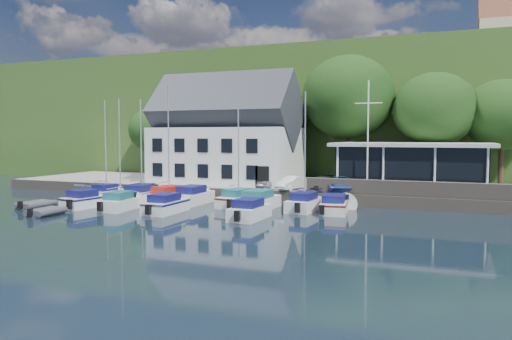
% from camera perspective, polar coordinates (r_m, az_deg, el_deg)
% --- Properties ---
extents(ground, '(180.00, 180.00, 0.00)m').
position_cam_1_polar(ground, '(32.91, -4.81, -6.09)').
color(ground, black).
rests_on(ground, ground).
extents(quay, '(60.00, 13.00, 1.00)m').
position_cam_1_polar(quay, '(48.93, 4.51, -2.18)').
color(quay, gray).
rests_on(quay, ground).
extents(quay_face, '(60.00, 0.30, 1.00)m').
position_cam_1_polar(quay_face, '(42.82, 1.87, -3.06)').
color(quay_face, '#685E53').
rests_on(quay_face, ground).
extents(hillside, '(160.00, 75.00, 16.00)m').
position_cam_1_polar(hillside, '(92.08, 12.98, 5.29)').
color(hillside, '#31511E').
rests_on(hillside, ground).
extents(field_patch, '(50.00, 30.00, 0.30)m').
position_cam_1_polar(field_patch, '(99.65, 18.41, 9.78)').
color(field_patch, '#606B35').
rests_on(field_patch, hillside).
extents(harbor_building, '(14.40, 8.20, 8.70)m').
position_cam_1_polar(harbor_building, '(50.30, -3.45, 3.53)').
color(harbor_building, white).
rests_on(harbor_building, quay).
extents(club_pavilion, '(13.20, 7.20, 4.10)m').
position_cam_1_polar(club_pavilion, '(45.11, 17.37, 0.38)').
color(club_pavilion, black).
rests_on(club_pavilion, quay).
extents(seawall, '(18.00, 0.50, 1.20)m').
position_cam_1_polar(seawall, '(40.58, 18.20, -2.08)').
color(seawall, '#685E53').
rests_on(seawall, quay).
extents(gangway, '(1.20, 6.00, 1.40)m').
position_cam_1_polar(gangway, '(49.40, -17.26, -2.87)').
color(gangway, silver).
rests_on(gangway, ground).
extents(car_silver, '(1.76, 3.39, 1.10)m').
position_cam_1_polar(car_silver, '(45.25, 1.60, -1.34)').
color(car_silver, '#B8B8BD').
rests_on(car_silver, quay).
extents(car_white, '(2.31, 3.85, 1.20)m').
position_cam_1_polar(car_white, '(43.67, 4.17, -1.48)').
color(car_white, silver).
rests_on(car_white, quay).
extents(car_dgrey, '(1.94, 4.26, 1.21)m').
position_cam_1_polar(car_dgrey, '(43.54, 7.62, -1.51)').
color(car_dgrey, '#2D2D32').
rests_on(car_dgrey, quay).
extents(car_blue, '(2.56, 4.32, 1.39)m').
position_cam_1_polar(car_blue, '(43.00, 9.68, -1.48)').
color(car_blue, '#2E468D').
rests_on(car_blue, quay).
extents(flagpole, '(2.20, 0.20, 9.18)m').
position_cam_1_polar(flagpole, '(41.57, 12.66, 3.67)').
color(flagpole, white).
rests_on(flagpole, quay).
extents(tree_0, '(5.87, 5.87, 8.02)m').
position_cam_1_polar(tree_0, '(61.71, -11.66, 3.22)').
color(tree_0, black).
rests_on(tree_0, quay).
extents(tree_1, '(8.36, 8.36, 11.42)m').
position_cam_1_polar(tree_1, '(57.09, -4.32, 4.94)').
color(tree_1, black).
rests_on(tree_1, quay).
extents(tree_2, '(7.67, 7.67, 10.48)m').
position_cam_1_polar(tree_2, '(54.84, 1.86, 4.50)').
color(tree_2, black).
rests_on(tree_2, quay).
extents(tree_3, '(9.44, 9.44, 12.90)m').
position_cam_1_polar(tree_3, '(52.20, 10.46, 5.79)').
color(tree_3, black).
rests_on(tree_3, quay).
extents(tree_4, '(7.86, 7.86, 10.74)m').
position_cam_1_polar(tree_4, '(50.66, 19.70, 4.46)').
color(tree_4, black).
rests_on(tree_4, quay).
extents(tree_5, '(7.28, 7.28, 9.96)m').
position_cam_1_polar(tree_5, '(51.79, 26.29, 3.83)').
color(tree_5, black).
rests_on(tree_5, quay).
extents(boat_r1_0, '(1.99, 5.15, 8.58)m').
position_cam_1_polar(boat_r1_0, '(46.31, -16.80, 2.01)').
color(boat_r1_0, silver).
rests_on(boat_r1_0, ground).
extents(boat_r1_1, '(2.95, 6.96, 9.36)m').
position_cam_1_polar(boat_r1_1, '(44.28, -13.00, 2.50)').
color(boat_r1_1, silver).
rests_on(boat_r1_1, ground).
extents(boat_r1_2, '(2.93, 6.64, 9.23)m').
position_cam_1_polar(boat_r1_2, '(42.55, -9.96, 2.40)').
color(boat_r1_2, silver).
rests_on(boat_r1_2, ground).
extents(boat_r1_3, '(2.06, 6.42, 1.56)m').
position_cam_1_polar(boat_r1_3, '(42.11, -7.21, -2.82)').
color(boat_r1_3, silver).
rests_on(boat_r1_3, ground).
extents(boat_r1_4, '(2.75, 6.72, 8.83)m').
position_cam_1_polar(boat_r1_4, '(40.20, -2.04, 2.08)').
color(boat_r1_4, silver).
rests_on(boat_r1_4, ground).
extents(boat_r1_5, '(2.51, 6.56, 1.51)m').
position_cam_1_polar(boat_r1_5, '(39.03, 0.37, -3.37)').
color(boat_r1_5, silver).
rests_on(boat_r1_5, ground).
extents(boat_r1_6, '(2.33, 6.15, 8.86)m').
position_cam_1_polar(boat_r1_6, '(37.97, 5.63, 1.98)').
color(boat_r1_6, silver).
rests_on(boat_r1_6, ground).
extents(boat_r1_7, '(2.94, 6.52, 1.38)m').
position_cam_1_polar(boat_r1_7, '(37.63, 8.98, -3.79)').
color(boat_r1_7, silver).
rests_on(boat_r1_7, ground).
extents(boat_r2_0, '(2.63, 5.39, 1.46)m').
position_cam_1_polar(boat_r2_0, '(41.91, -19.01, -3.11)').
color(boat_r2_0, silver).
rests_on(boat_r2_0, ground).
extents(boat_r2_1, '(2.47, 5.75, 8.78)m').
position_cam_1_polar(boat_r2_1, '(39.56, -15.31, 1.88)').
color(boat_r2_1, silver).
rests_on(boat_r2_1, ground).
extents(boat_r2_2, '(2.10, 5.87, 1.47)m').
position_cam_1_polar(boat_r2_2, '(37.61, -10.25, -3.74)').
color(boat_r2_2, silver).
rests_on(boat_r2_2, ground).
extents(boat_r2_3, '(2.06, 5.60, 1.45)m').
position_cam_1_polar(boat_r2_3, '(34.24, -0.74, -4.45)').
color(boat_r2_3, silver).
rests_on(boat_r2_3, ground).
extents(dinghy_0, '(1.87, 3.12, 0.73)m').
position_cam_1_polar(dinghy_0, '(43.14, -23.92, -3.53)').
color(dinghy_0, '#3D3D43').
rests_on(dinghy_0, ground).
extents(dinghy_1, '(1.90, 2.99, 0.68)m').
position_cam_1_polar(dinghy_1, '(39.02, -22.88, -4.30)').
color(dinghy_1, '#3D3D43').
rests_on(dinghy_1, ground).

